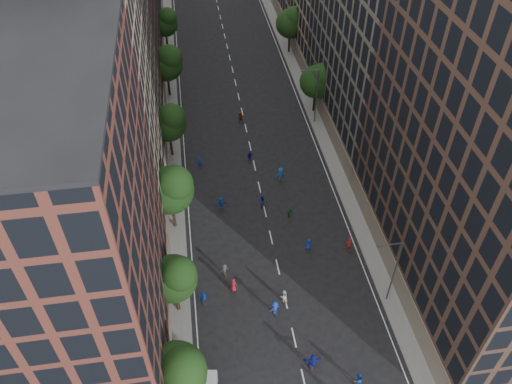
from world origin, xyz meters
TOP-DOWN VIEW (x-y plane):
  - ground at (0.00, 40.00)m, footprint 240.00×240.00m
  - sidewalk_left at (-12.00, 47.50)m, footprint 4.00×105.00m
  - sidewalk_right at (12.00, 47.50)m, footprint 4.00×105.00m
  - bldg_left_a at (-19.00, 11.00)m, footprint 14.00×22.00m
  - bldg_left_b at (-19.00, 35.00)m, footprint 14.00×26.00m
  - bldg_left_c at (-19.00, 58.00)m, footprint 14.00×20.00m
  - bldg_right_a at (19.00, 15.00)m, footprint 14.00×30.00m
  - bldg_right_b at (19.00, 44.00)m, footprint 14.00×28.00m
  - tree_left_0 at (-11.01, 3.85)m, footprint 5.20×5.20m
  - tree_left_1 at (-11.02, 13.86)m, footprint 4.80×4.80m
  - tree_left_2 at (-10.99, 25.83)m, footprint 5.60×5.60m
  - tree_left_3 at (-11.02, 39.85)m, footprint 5.00×5.00m
  - tree_left_4 at (-11.00, 55.84)m, footprint 5.40×5.40m
  - tree_left_5 at (-11.02, 71.86)m, footprint 4.80×4.80m
  - tree_right_a at (11.38, 47.85)m, footprint 5.00×5.00m
  - tree_right_b at (11.39, 67.85)m, footprint 5.20×5.20m
  - streetlamp_near at (10.37, 12.00)m, footprint 2.64×0.22m
  - streetlamp_far at (10.37, 45.00)m, footprint 2.64×0.22m
  - skater_2 at (4.74, 3.40)m, footprint 1.03×0.92m
  - skater_3 at (-1.41, 12.06)m, footprint 1.33×1.07m
  - skater_4 at (-8.50, 14.37)m, footprint 1.18×0.69m
  - skater_5 at (1.04, 5.73)m, footprint 1.78×0.68m
  - skater_6 at (-5.28, 15.57)m, footprint 1.00×0.84m
  - skater_7 at (8.50, 19.29)m, footprint 0.78×0.63m
  - skater_8 at (-0.21, 13.39)m, footprint 0.90×0.75m
  - skater_9 at (-6.00, 17.85)m, footprint 1.10×0.83m
  - skater_10 at (2.83, 25.30)m, footprint 0.95×0.49m
  - skater_11 at (-5.38, 28.18)m, footprint 1.66×0.68m
  - skater_12 at (3.94, 20.08)m, footprint 0.78×0.54m
  - skater_13 at (-7.48, 36.65)m, footprint 0.74×0.63m
  - skater_14 at (-0.32, 27.80)m, footprint 1.04×0.94m
  - skater_15 at (3.00, 32.62)m, footprint 1.36×0.99m
  - skater_16 at (-0.52, 37.03)m, footprint 1.04×0.58m
  - skater_17 at (-0.59, 46.75)m, footprint 1.54×0.89m

SIDE VIEW (x-z plane):
  - ground at x=0.00m, z-range 0.00..0.00m
  - sidewalk_left at x=-12.00m, z-range 0.00..0.15m
  - sidewalk_right at x=12.00m, z-range 0.00..0.15m
  - skater_9 at x=-6.00m, z-range 0.00..1.52m
  - skater_12 at x=3.94m, z-range 0.00..1.54m
  - skater_10 at x=2.83m, z-range 0.00..1.54m
  - skater_17 at x=-0.59m, z-range 0.00..1.58m
  - skater_8 at x=-0.21m, z-range 0.00..1.65m
  - skater_16 at x=-0.52m, z-range 0.00..1.68m
  - skater_13 at x=-7.48m, z-range 0.00..1.73m
  - skater_14 at x=-0.32m, z-range 0.00..1.74m
  - skater_11 at x=-5.38m, z-range 0.00..1.74m
  - skater_6 at x=-5.28m, z-range 0.00..1.75m
  - skater_2 at x=4.74m, z-range 0.00..1.75m
  - skater_3 at x=-1.41m, z-range 0.00..1.79m
  - skater_7 at x=8.50m, z-range 0.00..1.85m
  - skater_5 at x=1.04m, z-range 0.00..1.88m
  - skater_4 at x=-8.50m, z-range 0.00..1.88m
  - skater_15 at x=3.00m, z-range 0.00..1.88m
  - streetlamp_near at x=10.37m, z-range 0.64..9.70m
  - streetlamp_far at x=10.37m, z-range 0.64..9.70m
  - tree_left_1 at x=-11.02m, z-range 1.45..9.66m
  - tree_right_a at x=11.38m, z-range 1.43..9.83m
  - tree_left_5 at x=-11.02m, z-range 1.51..9.84m
  - tree_left_3 at x=-11.02m, z-range 1.53..10.11m
  - tree_left_0 at x=-11.01m, z-range 1.54..10.37m
  - tree_right_b at x=11.39m, z-range 1.54..10.37m
  - tree_left_4 at x=-11.00m, z-range 1.56..10.63m
  - tree_left_2 at x=-10.99m, z-range 1.63..11.08m
  - bldg_left_c at x=-19.00m, z-range 0.00..28.00m
  - bldg_left_a at x=-19.00m, z-range 0.00..30.00m
  - bldg_right_b at x=19.00m, z-range 0.00..33.00m
  - bldg_left_b at x=-19.00m, z-range 0.00..34.00m
  - bldg_right_a at x=19.00m, z-range 0.00..36.00m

